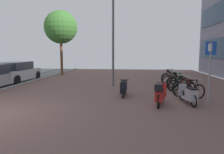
{
  "coord_description": "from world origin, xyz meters",
  "views": [
    {
      "loc": [
        4.97,
        -6.36,
        2.11
      ],
      "look_at": [
        3.95,
        3.66,
        0.93
      ],
      "focal_mm": 33.86,
      "sensor_mm": 36.0,
      "label": 1
    }
  ],
  "objects_px": {
    "bicycle_rack_04": "(177,83)",
    "scooter_near": "(189,95)",
    "bicycle_rack_06": "(171,80)",
    "bicycle_rack_01": "(185,89)",
    "street_tree": "(61,27)",
    "parking_sign": "(210,67)",
    "bicycle_rack_07": "(170,79)",
    "scooter_mid": "(123,88)",
    "bicycle_rack_02": "(183,87)",
    "scooter_far": "(160,95)",
    "bicycle_rack_00": "(193,92)",
    "lamp_post": "(113,33)",
    "parked_car_far": "(16,72)",
    "bicycle_rack_05": "(177,82)",
    "bicycle_rack_08": "(169,78)",
    "bicycle_rack_03": "(178,85)"
  },
  "relations": [
    {
      "from": "bicycle_rack_00",
      "to": "lamp_post",
      "type": "xyz_separation_m",
      "value": [
        -3.97,
        3.36,
        2.97
      ]
    },
    {
      "from": "bicycle_rack_05",
      "to": "bicycle_rack_06",
      "type": "relative_size",
      "value": 1.04
    },
    {
      "from": "bicycle_rack_08",
      "to": "scooter_far",
      "type": "relative_size",
      "value": 0.73
    },
    {
      "from": "bicycle_rack_03",
      "to": "bicycle_rack_07",
      "type": "xyz_separation_m",
      "value": [
        -0.01,
        2.62,
        0.01
      ]
    },
    {
      "from": "scooter_near",
      "to": "lamp_post",
      "type": "distance_m",
      "value": 6.34
    },
    {
      "from": "scooter_near",
      "to": "scooter_mid",
      "type": "bearing_deg",
      "value": 153.98
    },
    {
      "from": "bicycle_rack_05",
      "to": "lamp_post",
      "type": "bearing_deg",
      "value": 178.7
    },
    {
      "from": "bicycle_rack_04",
      "to": "bicycle_rack_07",
      "type": "bearing_deg",
      "value": 91.66
    },
    {
      "from": "parked_car_far",
      "to": "scooter_mid",
      "type": "bearing_deg",
      "value": -28.5
    },
    {
      "from": "bicycle_rack_01",
      "to": "scooter_near",
      "type": "relative_size",
      "value": 0.7
    },
    {
      "from": "bicycle_rack_02",
      "to": "scooter_far",
      "type": "xyz_separation_m",
      "value": [
        -1.51,
        -2.68,
        0.11
      ]
    },
    {
      "from": "bicycle_rack_03",
      "to": "parked_car_far",
      "type": "distance_m",
      "value": 11.25
    },
    {
      "from": "parked_car_far",
      "to": "parking_sign",
      "type": "xyz_separation_m",
      "value": [
        11.3,
        -6.21,
        0.87
      ]
    },
    {
      "from": "bicycle_rack_02",
      "to": "scooter_mid",
      "type": "xyz_separation_m",
      "value": [
        -3.04,
        -0.98,
        0.06
      ]
    },
    {
      "from": "parked_car_far",
      "to": "lamp_post",
      "type": "xyz_separation_m",
      "value": [
        7.19,
        -1.3,
        2.63
      ]
    },
    {
      "from": "lamp_post",
      "to": "scooter_mid",
      "type": "bearing_deg",
      "value": -75.21
    },
    {
      "from": "bicycle_rack_06",
      "to": "parking_sign",
      "type": "xyz_separation_m",
      "value": [
        0.42,
        -5.47,
        1.22
      ]
    },
    {
      "from": "bicycle_rack_08",
      "to": "lamp_post",
      "type": "relative_size",
      "value": 0.21
    },
    {
      "from": "bicycle_rack_03",
      "to": "lamp_post",
      "type": "bearing_deg",
      "value": 159.45
    },
    {
      "from": "bicycle_rack_06",
      "to": "scooter_mid",
      "type": "xyz_separation_m",
      "value": [
        -2.89,
        -3.6,
        0.06
      ]
    },
    {
      "from": "scooter_mid",
      "to": "street_tree",
      "type": "relative_size",
      "value": 0.29
    },
    {
      "from": "bicycle_rack_05",
      "to": "street_tree",
      "type": "distance_m",
      "value": 12.01
    },
    {
      "from": "bicycle_rack_05",
      "to": "bicycle_rack_06",
      "type": "height_order",
      "value": "bicycle_rack_05"
    },
    {
      "from": "parking_sign",
      "to": "scooter_near",
      "type": "bearing_deg",
      "value": 136.6
    },
    {
      "from": "scooter_mid",
      "to": "parked_car_far",
      "type": "height_order",
      "value": "parked_car_far"
    },
    {
      "from": "scooter_far",
      "to": "parked_car_far",
      "type": "distance_m",
      "value": 11.28
    },
    {
      "from": "bicycle_rack_00",
      "to": "parked_car_far",
      "type": "bearing_deg",
      "value": 157.32
    },
    {
      "from": "bicycle_rack_08",
      "to": "parking_sign",
      "type": "xyz_separation_m",
      "value": [
        0.33,
        -6.78,
        1.2
      ]
    },
    {
      "from": "bicycle_rack_06",
      "to": "scooter_far",
      "type": "relative_size",
      "value": 0.71
    },
    {
      "from": "parked_car_far",
      "to": "parking_sign",
      "type": "height_order",
      "value": "parking_sign"
    },
    {
      "from": "bicycle_rack_06",
      "to": "bicycle_rack_01",
      "type": "bearing_deg",
      "value": -88.75
    },
    {
      "from": "bicycle_rack_03",
      "to": "lamp_post",
      "type": "xyz_separation_m",
      "value": [
        -3.73,
        1.4,
        2.98
      ]
    },
    {
      "from": "bicycle_rack_05",
      "to": "bicycle_rack_01",
      "type": "bearing_deg",
      "value": -92.63
    },
    {
      "from": "bicycle_rack_06",
      "to": "lamp_post",
      "type": "distance_m",
      "value": 4.78
    },
    {
      "from": "bicycle_rack_05",
      "to": "scooter_near",
      "type": "bearing_deg",
      "value": -94.56
    },
    {
      "from": "bicycle_rack_05",
      "to": "bicycle_rack_08",
      "type": "distance_m",
      "value": 1.97
    },
    {
      "from": "bicycle_rack_04",
      "to": "street_tree",
      "type": "bearing_deg",
      "value": 143.0
    },
    {
      "from": "scooter_mid",
      "to": "parked_car_far",
      "type": "relative_size",
      "value": 0.42
    },
    {
      "from": "bicycle_rack_08",
      "to": "scooter_near",
      "type": "distance_m",
      "value": 6.25
    },
    {
      "from": "bicycle_rack_01",
      "to": "bicycle_rack_03",
      "type": "relative_size",
      "value": 0.99
    },
    {
      "from": "scooter_far",
      "to": "bicycle_rack_07",
      "type": "bearing_deg",
      "value": 76.9
    },
    {
      "from": "bicycle_rack_03",
      "to": "scooter_mid",
      "type": "xyz_separation_m",
      "value": [
        -2.92,
        -1.64,
        0.06
      ]
    },
    {
      "from": "bicycle_rack_04",
      "to": "bicycle_rack_01",
      "type": "bearing_deg",
      "value": -90.5
    },
    {
      "from": "scooter_near",
      "to": "scooter_mid",
      "type": "relative_size",
      "value": 1.03
    },
    {
      "from": "bicycle_rack_04",
      "to": "scooter_near",
      "type": "relative_size",
      "value": 0.77
    },
    {
      "from": "bicycle_rack_03",
      "to": "parked_car_far",
      "type": "bearing_deg",
      "value": 166.11
    },
    {
      "from": "bicycle_rack_00",
      "to": "scooter_far",
      "type": "bearing_deg",
      "value": -140.03
    },
    {
      "from": "bicycle_rack_01",
      "to": "bicycle_rack_02",
      "type": "bearing_deg",
      "value": 82.52
    },
    {
      "from": "bicycle_rack_04",
      "to": "bicycle_rack_06",
      "type": "bearing_deg",
      "value": 93.87
    },
    {
      "from": "bicycle_rack_07",
      "to": "scooter_mid",
      "type": "relative_size",
      "value": 0.72
    }
  ]
}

